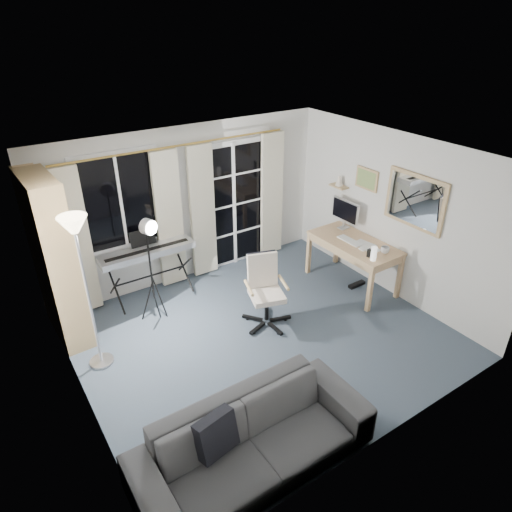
{
  "coord_description": "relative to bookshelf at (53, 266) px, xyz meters",
  "views": [
    {
      "loc": [
        -2.73,
        -3.95,
        3.83
      ],
      "look_at": [
        0.12,
        0.35,
        1.02
      ],
      "focal_mm": 32.0,
      "sensor_mm": 36.0,
      "label": 1
    }
  ],
  "objects": [
    {
      "name": "mug",
      "position": [
        4.11,
        -1.67,
        -0.23
      ],
      "size": [
        0.12,
        0.1,
        0.12
      ],
      "primitive_type": "imported",
      "rotation": [
        0.0,
        0.0,
        0.02
      ],
      "color": "silver",
      "rests_on": "desk"
    },
    {
      "name": "wall_shelf",
      "position": [
        4.29,
        -0.45,
        0.37
      ],
      "size": [
        0.16,
        0.3,
        0.18
      ],
      "color": "tan",
      "rests_on": "floor"
    },
    {
      "name": "studio_light",
      "position": [
        1.14,
        -0.36,
        0.2
      ],
      "size": [
        0.35,
        0.36,
        1.55
      ],
      "rotation": [
        0.0,
        0.0,
        0.4
      ],
      "color": "black",
      "rests_on": "floor"
    },
    {
      "name": "floor",
      "position": [
        2.13,
        -1.5,
        -1.05
      ],
      "size": [
        4.5,
        4.0,
        0.02
      ],
      "primitive_type": "cube",
      "color": "#374250",
      "rests_on": "ground"
    },
    {
      "name": "desk",
      "position": [
        4.01,
        -1.17,
        -0.38
      ],
      "size": [
        0.72,
        1.41,
        0.75
      ],
      "rotation": [
        0.0,
        0.0,
        0.02
      ],
      "color": "tan",
      "rests_on": "floor"
    },
    {
      "name": "window",
      "position": [
        1.08,
        0.47,
        0.46
      ],
      "size": [
        1.2,
        0.08,
        1.4
      ],
      "color": "white",
      "rests_on": "floor"
    },
    {
      "name": "curtains",
      "position": [
        1.99,
        0.38,
        0.05
      ],
      "size": [
        3.6,
        0.07,
        2.13
      ],
      "color": "gold",
      "rests_on": "floor"
    },
    {
      "name": "torchiere_lamp",
      "position": [
        0.19,
        -0.81,
        0.53
      ],
      "size": [
        0.39,
        0.39,
        1.95
      ],
      "rotation": [
        0.0,
        0.0,
        -0.32
      ],
      "color": "#B2B2B7",
      "rests_on": "floor"
    },
    {
      "name": "framed_print",
      "position": [
        4.36,
        -0.95,
        0.56
      ],
      "size": [
        0.03,
        0.42,
        0.32
      ],
      "color": "tan",
      "rests_on": "floor"
    },
    {
      "name": "monitor",
      "position": [
        4.2,
        -0.72,
        -0.01
      ],
      "size": [
        0.18,
        0.54,
        0.47
      ],
      "rotation": [
        0.0,
        0.0,
        0.02
      ],
      "color": "silver",
      "rests_on": "desk"
    },
    {
      "name": "wall_mirror",
      "position": [
        4.35,
        -1.85,
        0.51
      ],
      "size": [
        0.04,
        0.94,
        0.74
      ],
      "color": "tan",
      "rests_on": "floor"
    },
    {
      "name": "keyboard_piano",
      "position": [
        1.27,
        0.2,
        -0.29
      ],
      "size": [
        1.38,
        0.67,
        1.0
      ],
      "rotation": [
        0.0,
        0.0,
        -0.01
      ],
      "color": "black",
      "rests_on": "floor"
    },
    {
      "name": "sofa",
      "position": [
        0.96,
        -3.05,
        -0.6
      ],
      "size": [
        2.27,
        0.66,
        0.89
      ],
      "rotation": [
        0.0,
        0.0,
        -0.0
      ],
      "color": "#343437",
      "rests_on": "floor"
    },
    {
      "name": "french_door",
      "position": [
        2.88,
        0.47,
        -0.02
      ],
      "size": [
        1.32,
        0.09,
        2.11
      ],
      "color": "white",
      "rests_on": "floor"
    },
    {
      "name": "bookshelf",
      "position": [
        0.0,
        0.0,
        0.0
      ],
      "size": [
        0.39,
        1.03,
        2.2
      ],
      "rotation": [
        0.0,
        0.0,
        0.04
      ],
      "color": "tan",
      "rests_on": "floor"
    },
    {
      "name": "office_chair",
      "position": [
        2.36,
        -1.18,
        -0.46
      ],
      "size": [
        0.69,
        0.69,
        0.99
      ],
      "rotation": [
        0.0,
        0.0,
        -0.3
      ],
      "color": "black",
      "rests_on": "floor"
    },
    {
      "name": "desk_clutter",
      "position": [
        3.95,
        -1.41,
        -0.45
      ],
      "size": [
        0.43,
        0.85,
        0.95
      ],
      "rotation": [
        0.0,
        0.0,
        0.02
      ],
      "color": "white",
      "rests_on": "desk"
    }
  ]
}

